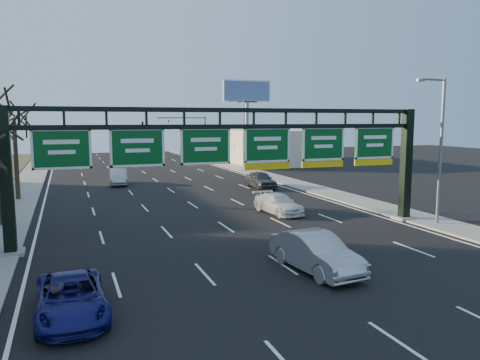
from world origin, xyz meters
name	(u,v)px	position (x,y,z in m)	size (l,w,h in m)	color
ground	(303,279)	(0.00, 0.00, 0.00)	(160.00, 160.00, 0.00)	black
sidewalk_left	(12,211)	(-12.80, 20.00, 0.06)	(3.00, 120.00, 0.12)	gray
sidewalk_right	(324,192)	(12.80, 20.00, 0.06)	(3.00, 120.00, 0.12)	gray
lane_markings	(186,201)	(0.00, 20.00, 0.01)	(21.60, 120.00, 0.01)	white
sign_gantry	(240,154)	(0.16, 8.00, 4.63)	(24.60, 1.20, 7.20)	black
building_right_distant	(265,146)	(20.00, 50.00, 2.50)	(12.00, 20.00, 5.00)	beige
tree_far	(13,108)	(-12.80, 25.00, 7.48)	(3.60, 3.60, 8.86)	#2C2518
streetlight_near	(439,144)	(12.47, 6.00, 5.08)	(2.15, 0.22, 9.00)	slate
streetlight_far	(243,131)	(12.47, 40.00, 5.08)	(2.15, 0.22, 9.00)	slate
billboard_right	(247,101)	(15.00, 44.98, 9.06)	(7.00, 0.50, 12.00)	slate
traffic_signal_mast	(167,126)	(5.69, 55.00, 5.50)	(10.16, 0.54, 7.00)	black
car_blue_suv	(71,297)	(-9.03, -0.65, 0.67)	(2.22, 4.82, 1.34)	navy
car_silver_sedan	(316,252)	(0.95, 0.69, 0.83)	(1.76, 5.05, 1.66)	#A4A5A9
car_white_wagon	(278,204)	(4.82, 12.76, 0.67)	(1.89, 4.64, 1.35)	white
car_grey_far	(261,180)	(8.47, 24.54, 0.80)	(1.89, 4.70, 1.60)	#3A3D3F
car_silver_distant	(118,177)	(-4.14, 31.60, 0.78)	(1.66, 4.75, 1.57)	#9D9EA2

